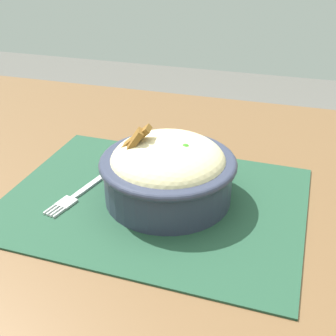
% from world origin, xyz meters
% --- Properties ---
extents(table, '(1.34, 0.85, 0.74)m').
position_xyz_m(table, '(0.00, 0.00, 0.67)').
color(table, brown).
rests_on(table, ground_plane).
extents(placemat, '(0.44, 0.34, 0.00)m').
position_xyz_m(placemat, '(-0.03, 0.03, 0.74)').
color(placemat, '#1E422D').
rests_on(placemat, table).
extents(bowl, '(0.23, 0.23, 0.11)m').
position_xyz_m(bowl, '(-0.05, 0.01, 0.79)').
color(bowl, '#2D3347').
rests_on(bowl, placemat).
extents(fork, '(0.04, 0.13, 0.00)m').
position_xyz_m(fork, '(0.08, 0.05, 0.74)').
color(fork, '#BABABA').
rests_on(fork, placemat).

